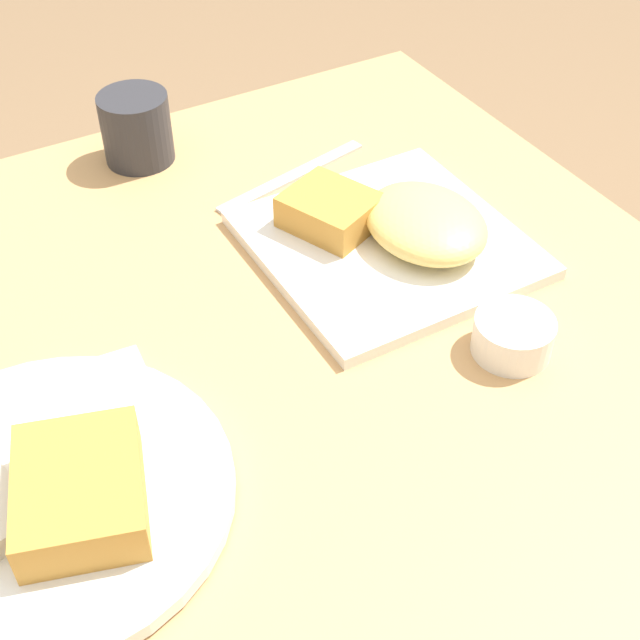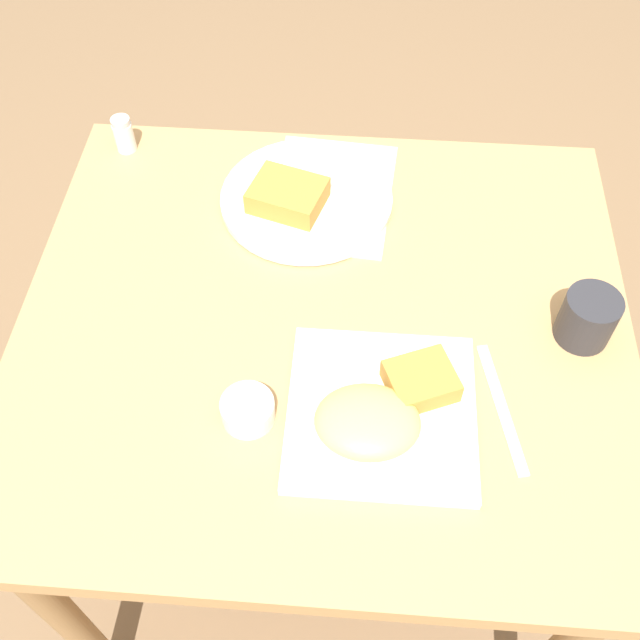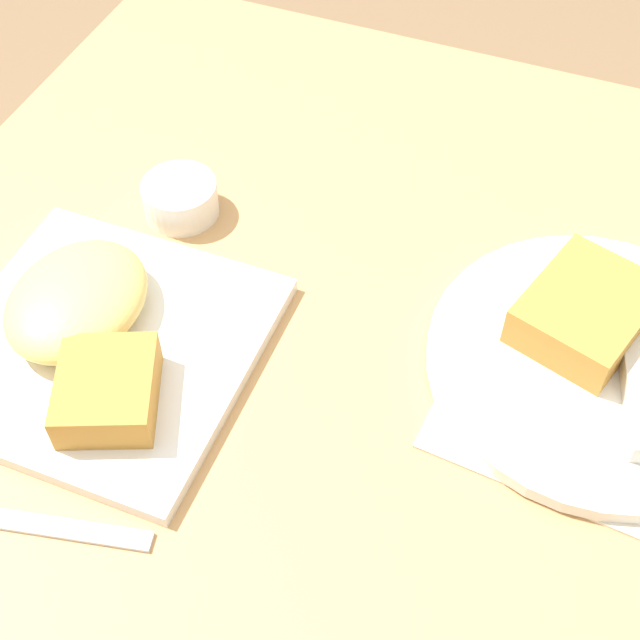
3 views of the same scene
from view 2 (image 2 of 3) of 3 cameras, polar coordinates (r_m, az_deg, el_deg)
ground_plane at (r=1.83m, az=0.20°, el=-14.60°), size 8.00×8.00×0.00m
dining_table at (r=1.22m, az=0.29°, el=-2.63°), size 0.94×0.86×0.78m
menu_card at (r=1.32m, az=0.81°, el=9.57°), size 0.23×0.29×0.00m
plate_square_near at (r=1.03m, az=4.71°, el=-6.96°), size 0.26×0.26×0.06m
plate_oval_far at (r=1.30m, az=-1.28°, el=9.47°), size 0.30×0.30×0.05m
sauce_ramekin at (r=1.04m, az=-5.52°, el=-6.82°), size 0.07×0.07×0.04m
salt_shaker at (r=1.44m, az=-14.69°, el=13.40°), size 0.04×0.04×0.07m
butter_knife at (r=1.09m, az=13.66°, el=-6.50°), size 0.06×0.21×0.00m
coffee_mug at (r=1.16m, az=19.70°, el=0.27°), size 0.08×0.08×0.08m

